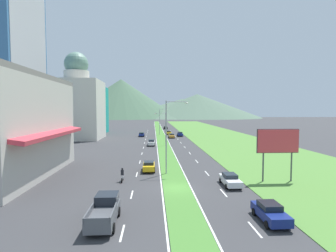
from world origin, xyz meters
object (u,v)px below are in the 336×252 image
Objects in this scene: car_5 at (270,212)px; motorcycle_rider at (122,176)px; car_2 at (142,134)px; car_6 at (169,132)px; car_3 at (149,166)px; car_0 at (151,142)px; car_4 at (180,134)px; street_lamp_near at (168,132)px; car_7 at (172,136)px; pickup_truck_0 at (105,211)px; street_lamp_far at (160,120)px; billboard_roadside at (278,143)px; car_8 at (166,128)px; car_1 at (230,180)px; street_lamp_mid at (164,126)px.

car_5 is 18.89m from motorcycle_rider.
car_2 is 12.53m from car_6.
car_5 reaches higher than car_3.
car_0 reaches higher than car_4.
street_lamp_near reaches higher than motorcycle_rider.
street_lamp_near is 6.30m from car_3.
car_6 is 12.59m from car_7.
motorcycle_rider is at bearing -0.09° from pickup_truck_0.
car_4 is at bearing -179.82° from car_5.
pickup_truck_0 reaches higher than car_5.
car_2 is 1.02× the size of car_3.
car_2 is 0.94× the size of car_6.
street_lamp_far is 1.41× the size of billboard_roadside.
street_lamp_near is 2.25× the size of car_7.
car_8 is (3.83, 88.78, -5.32)m from street_lamp_near.
street_lamp_far is 2.21× the size of car_6.
car_0 reaches higher than car_1.
street_lamp_near is 2.53× the size of car_8.
car_0 is 25.73m from car_4.
car_0 is at bearing 94.97° from street_lamp_near.
car_2 is 72.14m from car_5.
pickup_truck_0 reaches higher than motorcycle_rider.
street_lamp_mid is at bearing -89.68° from street_lamp_far.
motorcycle_rider is (-3.33, -5.62, -0.02)m from car_3.
car_7 is at bearing 100.31° from billboard_roadside.
car_2 is 13.46m from car_4.
street_lamp_far is 2.06× the size of car_7.
street_lamp_far reaches higher than car_8.
pickup_truck_0 is at bearing 179.91° from motorcycle_rider.
car_4 reaches higher than car_3.
street_lamp_far is 28.87m from car_8.
street_lamp_far is 77.17m from pickup_truck_0.
car_7 is at bearing -32.63° from car_4.
car_5 reaches higher than car_2.
car_7 is (-3.35, -5.23, -0.05)m from car_4.
car_5 is at bearing 2.71° from car_6.
car_8 is at bearing -6.18° from motorcycle_rider.
motorcycle_rider is at bearing -8.66° from car_6.
pickup_truck_0 is at bearing 179.98° from car_2.
car_3 is at bearing -8.17° from car_7.
car_8 is (3.12, 58.53, -4.25)m from street_lamp_mid.
car_8 is at bearing -6.36° from car_0.
street_lamp_far is at bearing -132.61° from car_4.
car_4 is (6.73, -6.19, -4.79)m from street_lamp_far.
car_6 is 78.55m from pickup_truck_0.
car_1 reaches higher than car_8.
car_4 is at bearing -13.06° from motorcycle_rider.
pickup_truck_0 reaches higher than car_3.
car_5 is 1.02× the size of car_8.
car_4 is at bearing -10.93° from car_3.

